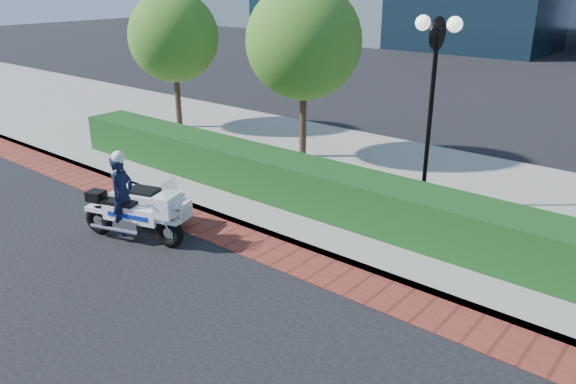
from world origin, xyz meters
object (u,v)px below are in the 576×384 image
Objects in this scene: tree_a at (174,37)px; tree_b at (304,42)px; lamppost at (433,84)px; police_motorcycle at (138,204)px.

tree_a is 5.50m from tree_b.
lamppost is 4.71m from tree_b.
lamppost is 0.92× the size of tree_a.
tree_a is 8.87m from police_motorcycle.
tree_b is at bearing 75.73° from police_motorcycle.
tree_a is 0.94× the size of tree_b.
tree_b is at bearing 163.89° from lamppost.
tree_b is 2.05× the size of police_motorcycle.
police_motorcycle is (0.40, -6.11, -2.78)m from tree_b.
police_motorcycle is at bearing -130.46° from lamppost.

